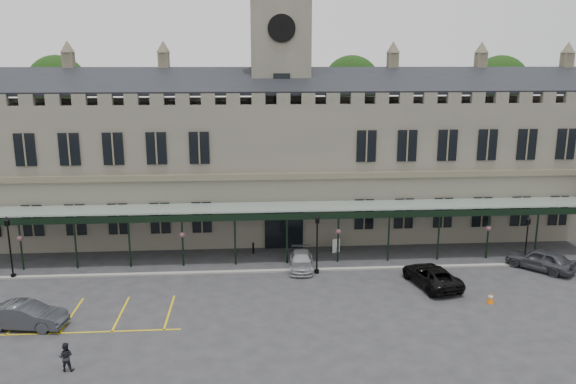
{
  "coord_description": "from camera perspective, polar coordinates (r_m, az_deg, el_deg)",
  "views": [
    {
      "loc": [
        -2.85,
        -34.1,
        15.46
      ],
      "look_at": [
        0.0,
        6.0,
        6.0
      ],
      "focal_mm": 35.0,
      "sensor_mm": 36.0,
      "label": 1
    }
  ],
  "objects": [
    {
      "name": "car_left_b",
      "position": [
        37.27,
        -25.1,
        -11.29
      ],
      "size": [
        4.87,
        2.28,
        1.54
      ],
      "primitive_type": "imported",
      "rotation": [
        0.0,
        0.0,
        1.43
      ],
      "color": "#36383D",
      "rests_on": "ground"
    },
    {
      "name": "lamp_post_right",
      "position": [
        45.99,
        23.09,
        -4.29
      ],
      "size": [
        0.39,
        0.39,
        4.13
      ],
      "color": "black",
      "rests_on": "ground"
    },
    {
      "name": "station_building",
      "position": [
        50.89,
        -0.79,
        3.06
      ],
      "size": [
        60.0,
        10.36,
        17.3
      ],
      "color": "#5E5A4E",
      "rests_on": "ground"
    },
    {
      "name": "person_b",
      "position": [
        31.79,
        -21.65,
        -15.3
      ],
      "size": [
        0.75,
        0.59,
        1.53
      ],
      "primitive_type": "imported",
      "rotation": [
        0.0,
        0.0,
        3.13
      ],
      "color": "black",
      "rests_on": "ground"
    },
    {
      "name": "kerb",
      "position": [
        42.58,
        0.05,
        -7.96
      ],
      "size": [
        60.0,
        0.4,
        0.12
      ],
      "primitive_type": "cube",
      "color": "gray",
      "rests_on": "ground"
    },
    {
      "name": "traffic_cone",
      "position": [
        39.5,
        19.89,
        -10.11
      ],
      "size": [
        0.43,
        0.43,
        0.69
      ],
      "rotation": [
        0.0,
        0.0,
        -0.34
      ],
      "color": "#DF5F07",
      "rests_on": "ground"
    },
    {
      "name": "clock_tower",
      "position": [
        50.23,
        -0.82,
        10.56
      ],
      "size": [
        5.6,
        5.6,
        24.8
      ],
      "color": "#5E5A4E",
      "rests_on": "ground"
    },
    {
      "name": "bollard_left",
      "position": [
        46.25,
        -3.55,
        -5.71
      ],
      "size": [
        0.16,
        0.16,
        0.92
      ],
      "primitive_type": "cylinder",
      "color": "black",
      "rests_on": "ground"
    },
    {
      "name": "lamp_post_left",
      "position": [
        45.04,
        -26.46,
        -4.55
      ],
      "size": [
        0.44,
        0.44,
        4.68
      ],
      "color": "black",
      "rests_on": "ground"
    },
    {
      "name": "parking_markings",
      "position": [
        37.76,
        -21.32,
        -11.89
      ],
      "size": [
        16.0,
        6.0,
        0.01
      ],
      "primitive_type": null,
      "color": "gold",
      "rests_on": "ground"
    },
    {
      "name": "tree_behind_mid",
      "position": [
        60.14,
        6.44,
        10.64
      ],
      "size": [
        6.0,
        6.0,
        16.0
      ],
      "color": "#332314",
      "rests_on": "ground"
    },
    {
      "name": "bollard_right",
      "position": [
        47.04,
        5.02,
        -5.45
      ],
      "size": [
        0.15,
        0.15,
        0.85
      ],
      "primitive_type": "cylinder",
      "color": "black",
      "rests_on": "ground"
    },
    {
      "name": "tree_behind_left",
      "position": [
        62.18,
        -22.34,
        9.83
      ],
      "size": [
        6.0,
        6.0,
        16.0
      ],
      "color": "#332314",
      "rests_on": "ground"
    },
    {
      "name": "canopy",
      "position": [
        43.66,
        -0.14,
        -4.16
      ],
      "size": [
        50.0,
        4.1,
        4.3
      ],
      "color": "#8C9E93",
      "rests_on": "ground"
    },
    {
      "name": "ground",
      "position": [
        37.55,
        0.66,
        -11.07
      ],
      "size": [
        140.0,
        140.0,
        0.0
      ],
      "primitive_type": "plane",
      "color": "#2B2B2D"
    },
    {
      "name": "car_right_a",
      "position": [
        46.67,
        24.26,
        -6.23
      ],
      "size": [
        4.76,
        4.99,
        1.68
      ],
      "primitive_type": "imported",
      "rotation": [
        0.0,
        0.0,
        3.87
      ],
      "color": "#36383D",
      "rests_on": "ground"
    },
    {
      "name": "tree_behind_right",
      "position": [
        64.96,
        20.69,
        10.07
      ],
      "size": [
        6.0,
        6.0,
        16.0
      ],
      "color": "#332314",
      "rests_on": "ground"
    },
    {
      "name": "car_taxi",
      "position": [
        42.89,
        1.35,
        -7.0
      ],
      "size": [
        2.11,
        4.43,
        1.25
      ],
      "primitive_type": "imported",
      "rotation": [
        0.0,
        0.0,
        -0.09
      ],
      "color": "#989BA0",
      "rests_on": "ground"
    },
    {
      "name": "lamp_post_mid",
      "position": [
        41.36,
        2.97,
        -4.72
      ],
      "size": [
        0.43,
        0.43,
        4.59
      ],
      "color": "black",
      "rests_on": "ground"
    },
    {
      "name": "car_van",
      "position": [
        41.02,
        14.36,
        -8.24
      ],
      "size": [
        3.49,
        5.66,
        1.46
      ],
      "primitive_type": "imported",
      "rotation": [
        0.0,
        0.0,
        3.36
      ],
      "color": "black",
      "rests_on": "ground"
    },
    {
      "name": "sign_board",
      "position": [
        46.56,
        4.91,
        -5.47
      ],
      "size": [
        0.64,
        0.27,
        1.15
      ],
      "rotation": [
        0.0,
        0.0,
        0.35
      ],
      "color": "black",
      "rests_on": "ground"
    }
  ]
}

